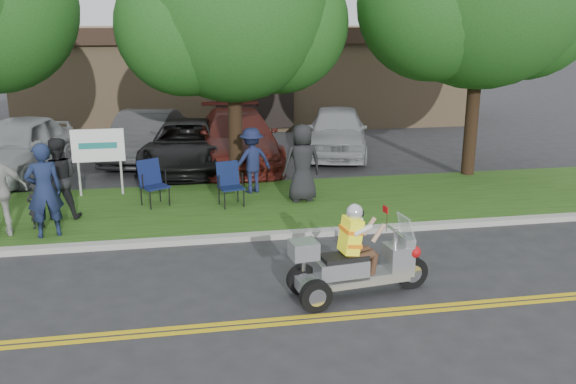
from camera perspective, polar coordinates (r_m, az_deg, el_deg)
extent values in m
plane|color=#28282B|center=(9.56, -3.56, -10.84)|extent=(120.00, 120.00, 0.00)
cube|color=gold|center=(9.05, -3.12, -12.44)|extent=(60.00, 0.10, 0.01)
cube|color=gold|center=(9.19, -3.25, -11.97)|extent=(60.00, 0.10, 0.01)
cube|color=#A8A89E|center=(12.33, -5.26, -4.29)|extent=(60.00, 0.25, 0.12)
cube|color=#244412|center=(14.36, -6.03, -1.40)|extent=(60.00, 4.00, 0.10)
cube|color=#9E7F5B|center=(27.75, -4.21, 11.06)|extent=(18.00, 8.00, 4.00)
cube|color=black|center=(23.64, -3.20, 14.38)|extent=(18.00, 0.30, 0.60)
cylinder|color=#332114|center=(15.91, -5.00, 7.87)|extent=(0.36, 0.36, 4.20)
sphere|color=#1B4A15|center=(15.77, -5.23, 17.08)|extent=(4.80, 4.80, 4.80)
sphere|color=#1B4A15|center=(16.21, -0.90, 15.52)|extent=(3.60, 3.60, 3.60)
sphere|color=#1B4A15|center=(15.50, -9.69, 15.01)|extent=(3.36, 3.36, 3.36)
cylinder|color=#332114|center=(17.52, 17.00, 8.90)|extent=(0.36, 0.36, 4.76)
sphere|color=#1B4A15|center=(18.36, 21.24, 16.28)|extent=(4.20, 4.20, 4.20)
sphere|color=#1B4A15|center=(16.64, 13.49, 16.75)|extent=(3.92, 3.92, 3.92)
cylinder|color=silver|center=(15.74, -18.92, 1.22)|extent=(0.06, 0.06, 1.10)
cylinder|color=silver|center=(15.62, -15.30, 1.41)|extent=(0.06, 0.06, 1.10)
cube|color=white|center=(15.50, -17.36, 4.18)|extent=(1.25, 0.06, 0.80)
cylinder|color=black|center=(10.33, 11.50, -7.39)|extent=(0.55, 0.19, 0.54)
cylinder|color=black|center=(9.36, 2.64, -9.71)|extent=(0.52, 0.20, 0.50)
cylinder|color=black|center=(9.92, 1.33, -8.18)|extent=(0.52, 0.20, 0.50)
cube|color=#9EA1A7|center=(9.90, 6.44, -8.00)|extent=(1.75, 0.63, 0.16)
cube|color=#9EA1A7|center=(9.72, 5.00, -7.19)|extent=(0.86, 0.52, 0.32)
cube|color=black|center=(9.67, 5.28, -6.13)|extent=(0.76, 0.47, 0.09)
cube|color=#9EA1A7|center=(10.10, 10.24, -6.20)|extent=(0.46, 0.48, 0.50)
cube|color=silver|center=(9.98, 11.02, -3.32)|extent=(0.23, 0.43, 0.44)
cube|color=#9EA1A7|center=(9.36, 1.48, -5.39)|extent=(0.45, 0.43, 0.27)
sphere|color=#B20C0F|center=(10.04, 11.67, -5.44)|extent=(0.20, 0.20, 0.20)
cube|color=#FEFF1A|center=(9.57, 5.88, -4.05)|extent=(0.35, 0.40, 0.59)
sphere|color=silver|center=(9.47, 6.25, -1.86)|extent=(0.26, 0.26, 0.26)
cylinder|color=black|center=(13.95, -5.94, -0.80)|extent=(0.03, 0.03, 0.42)
cylinder|color=black|center=(14.09, -4.15, -0.58)|extent=(0.03, 0.03, 0.42)
cylinder|color=black|center=(14.33, -6.47, -0.35)|extent=(0.03, 0.03, 0.42)
cylinder|color=black|center=(14.47, -4.72, -0.15)|extent=(0.03, 0.03, 0.42)
cube|color=#0D173C|center=(14.15, -5.34, 0.40)|extent=(0.63, 0.59, 0.04)
cube|color=#0D173C|center=(14.29, -5.67, 1.74)|extent=(0.55, 0.28, 0.57)
cylinder|color=black|center=(14.20, -12.75, -0.77)|extent=(0.03, 0.03, 0.44)
cylinder|color=black|center=(14.41, -11.04, -0.42)|extent=(0.03, 0.03, 0.44)
cylinder|color=black|center=(14.58, -13.56, -0.38)|extent=(0.03, 0.03, 0.44)
cylinder|color=black|center=(14.79, -11.88, -0.05)|extent=(0.03, 0.03, 0.44)
cube|color=#0E1845|center=(14.43, -12.36, 0.49)|extent=(0.73, 0.71, 0.04)
cube|color=#0E1845|center=(14.57, -12.88, 1.83)|extent=(0.57, 0.42, 0.60)
imported|color=#182243|center=(12.89, -21.86, 0.14)|extent=(0.80, 0.65, 1.90)
imported|color=black|center=(13.98, -20.74, 1.17)|extent=(0.91, 0.74, 1.78)
imported|color=#181F42|center=(15.17, -3.42, 2.98)|extent=(1.20, 0.94, 1.63)
imported|color=black|center=(14.40, 1.33, 2.76)|extent=(0.97, 0.69, 1.85)
imported|color=black|center=(13.61, -22.50, -1.20)|extent=(0.42, 0.36, 0.96)
imported|color=#A2A6A9|center=(18.79, -24.12, 3.87)|extent=(2.91, 5.23, 1.68)
imported|color=#343437|center=(19.66, -13.22, 5.09)|extent=(2.61, 4.89, 1.53)
imported|color=black|center=(18.35, -9.49, 4.36)|extent=(2.90, 5.32, 1.41)
imported|color=#561A14|center=(18.66, -4.73, 5.06)|extent=(2.31, 5.64, 1.63)
imported|color=#9DA0A4|center=(19.97, 4.60, 5.71)|extent=(3.04, 5.00, 1.59)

